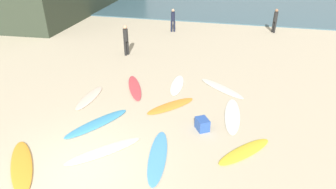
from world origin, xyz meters
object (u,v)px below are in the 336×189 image
(beachgoer_mid, at_px, (275,20))
(surfboard_4, at_px, (222,88))
(surfboard_0, at_px, (89,98))
(beach_cooler, at_px, (202,124))
(surfboard_7, at_px, (177,85))
(surfboard_2, at_px, (158,156))
(beachgoer_near, at_px, (126,39))
(surfboard_3, at_px, (135,87))
(surfboard_6, at_px, (232,115))
(surfboard_1, at_px, (171,106))
(surfboard_9, at_px, (22,166))
(surfboard_8, at_px, (104,151))
(surfboard_10, at_px, (97,123))
(surfboard_5, at_px, (245,151))
(beachgoer_far, at_px, (173,19))

(beachgoer_mid, bearing_deg, surfboard_4, 127.64)
(surfboard_4, relative_size, beachgoer_mid, 1.48)
(surfboard_0, distance_m, beach_cooler, 5.04)
(surfboard_7, bearing_deg, surfboard_0, 28.02)
(surfboard_2, xyz_separation_m, beachgoer_near, (-4.23, 8.27, 0.95))
(surfboard_3, bearing_deg, beachgoer_near, -90.36)
(surfboard_6, bearing_deg, surfboard_1, 174.26)
(surfboard_3, relative_size, surfboard_9, 1.01)
(surfboard_9, bearing_deg, surfboard_8, 171.13)
(surfboard_9, bearing_deg, beach_cooler, 173.56)
(surfboard_8, bearing_deg, surfboard_10, 167.43)
(surfboard_0, height_order, surfboard_2, surfboard_0)
(surfboard_7, xyz_separation_m, surfboard_9, (-3.24, -6.39, 0.01))
(surfboard_2, relative_size, surfboard_7, 1.21)
(surfboard_3, height_order, surfboard_4, surfboard_3)
(surfboard_0, relative_size, surfboard_2, 0.83)
(beachgoer_near, distance_m, beachgoer_mid, 11.11)
(surfboard_4, distance_m, surfboard_10, 5.72)
(surfboard_0, xyz_separation_m, surfboard_4, (5.32, 2.25, -0.00))
(surfboard_8, distance_m, beach_cooler, 3.44)
(surfboard_7, height_order, beachgoer_mid, beachgoer_mid)
(surfboard_4, height_order, surfboard_7, surfboard_7)
(surfboard_1, xyz_separation_m, surfboard_4, (1.84, 2.09, -0.00))
(surfboard_2, distance_m, surfboard_3, 4.85)
(surfboard_7, xyz_separation_m, beachgoer_near, (-3.73, 3.27, 0.94))
(surfboard_0, height_order, surfboard_10, surfboard_10)
(beachgoer_mid, bearing_deg, surfboard_1, 122.39)
(surfboard_0, distance_m, surfboard_1, 3.49)
(surfboard_1, height_order, surfboard_4, surfboard_1)
(surfboard_5, bearing_deg, beachgoer_mid, -55.86)
(surfboard_6, distance_m, surfboard_7, 3.31)
(surfboard_9, relative_size, beachgoer_near, 1.45)
(surfboard_4, xyz_separation_m, surfboard_7, (-2.01, -0.16, 0.00))
(surfboard_8, relative_size, beachgoer_mid, 1.47)
(surfboard_1, bearing_deg, surfboard_3, 9.64)
(surfboard_0, bearing_deg, surfboard_1, -177.57)
(surfboard_5, xyz_separation_m, beach_cooler, (-1.47, 0.94, 0.17))
(surfboard_8, bearing_deg, surfboard_6, 83.00)
(surfboard_6, xyz_separation_m, surfboard_7, (-2.60, 2.06, 0.00))
(surfboard_8, xyz_separation_m, beachgoer_mid, (6.08, 15.47, 0.91))
(surfboard_4, height_order, surfboard_8, surfboard_8)
(beachgoer_far, bearing_deg, surfboard_0, 67.45)
(surfboard_0, xyz_separation_m, surfboard_6, (5.91, 0.04, -0.00))
(surfboard_10, bearing_deg, beachgoer_far, -59.20)
(beachgoer_near, height_order, beachgoer_far, beachgoer_near)
(surfboard_5, xyz_separation_m, surfboard_6, (-0.48, 2.07, -0.01))
(surfboard_0, relative_size, surfboard_7, 1.00)
(surfboard_8, relative_size, beachgoer_far, 1.52)
(surfboard_2, xyz_separation_m, surfboard_3, (-2.30, 4.27, 0.01))
(beachgoer_near, bearing_deg, surfboard_1, 58.09)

